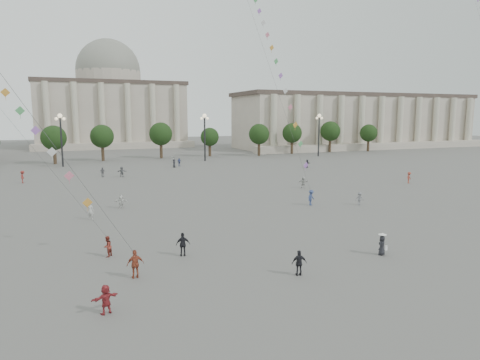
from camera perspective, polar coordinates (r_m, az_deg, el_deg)
name	(u,v)px	position (r m, az deg, el deg)	size (l,w,h in m)	color
ground	(302,276)	(28.65, 8.30, -12.52)	(360.00, 360.00, 0.00)	#5E5C59
hall_east	(358,121)	(146.70, 15.51, 7.58)	(84.00, 26.22, 17.20)	#AB9E8F
hall_central	(110,104)	(152.92, -16.92, 9.73)	(48.30, 34.30, 35.50)	#AB9E8F
tree_row	(132,137)	(102.07, -14.18, 5.61)	(137.12, 5.12, 8.00)	#36291B
lamp_post_mid_west	(61,130)	(93.11, -22.78, 6.15)	(2.00, 0.90, 10.65)	#262628
lamp_post_mid_east	(205,128)	(97.37, -4.74, 6.86)	(2.00, 0.90, 10.65)	#262628
lamp_post_far_east	(319,127)	(109.97, 10.49, 6.95)	(2.00, 0.90, 10.65)	#262628
person_crowd_0	(179,162)	(88.41, -8.12, 2.40)	(0.98, 0.41, 1.68)	#37417C
person_crowd_4	(173,159)	(93.86, -8.91, 2.72)	(1.51, 0.48, 1.62)	silver
person_crowd_6	(360,199)	(51.28, 15.66, -2.40)	(0.99, 0.57, 1.54)	slate
person_crowd_7	(303,182)	(61.55, 8.42, -0.31)	(1.53, 0.49, 1.65)	#B2B2AE
person_crowd_8	(409,178)	(70.12, 21.62, 0.29)	(1.13, 0.65, 1.74)	#A03C2B
person_crowd_9	(307,164)	(85.51, 8.96, 2.16)	(1.53, 0.49, 1.65)	black
person_crowd_12	(122,172)	(74.61, -15.48, 1.06)	(1.61, 0.51, 1.74)	slate
person_crowd_13	(90,211)	(45.12, -19.32, -3.88)	(0.66, 0.43, 1.80)	beige
person_crowd_16	(102,172)	(75.67, -17.87, 1.02)	(0.96, 0.40, 1.64)	slate
person_crowd_17	(23,177)	(73.47, -26.98, 0.38)	(1.23, 0.71, 1.91)	maroon
person_crowd_18	(174,163)	(86.07, -8.78, 2.21)	(0.81, 0.53, 1.67)	#222328
person_crowd_19	(121,201)	(49.54, -15.57, -2.77)	(1.43, 0.46, 1.54)	silver
tourist_0	(135,264)	(28.47, -13.78, -10.83)	(1.08, 0.45, 1.85)	#974029
tourist_1	(183,244)	(32.07, -7.61, -8.51)	(1.03, 0.43, 1.76)	black
tourist_2	(106,299)	(24.17, -17.46, -14.93)	(1.46, 0.47, 1.58)	#9D2A30
tourist_4	(299,263)	(28.39, 7.90, -10.90)	(0.98, 0.41, 1.68)	black
kite_flyer_0	(107,246)	(33.12, -17.27, -8.46)	(0.76, 0.59, 1.56)	maroon
kite_flyer_1	(311,198)	(49.99, 9.46, -2.32)	(1.16, 0.67, 1.80)	navy
hat_person	(382,244)	(33.73, 18.42, -8.16)	(0.86, 0.76, 1.69)	black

